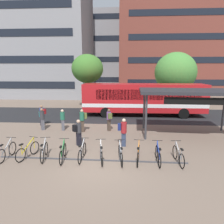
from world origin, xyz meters
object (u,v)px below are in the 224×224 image
Objects in this scene: street_tree_1 at (87,69)px; street_tree_0 at (175,72)px; commuter_black_pack_0 at (63,118)px; city_bus at (143,98)px; parked_bicycle_silver_2 at (44,151)px; parked_bicycle_blue_8 at (158,155)px; transit_shelter at (189,93)px; parked_bicycle_white_5 at (101,154)px; commuter_olive_pack_4 at (83,119)px; parked_bicycle_orange_7 at (138,155)px; commuter_red_pack_6 at (42,114)px; parked_bicycle_yellow_1 at (28,151)px; parked_bicycle_silver_9 at (178,156)px; commuter_teal_pack_1 at (42,117)px; parked_bicycle_green_3 at (63,153)px; commuter_olive_pack_5 at (109,118)px; parked_bicycle_silver_4 at (82,152)px; commuter_navy_pack_3 at (123,130)px; parked_bicycle_silver_6 at (121,155)px; parked_bicycle_silver_0 at (7,152)px; commuter_black_pack_2 at (78,131)px.

street_tree_0 is at bearing 10.95° from street_tree_1.
city_bus is at bearing 109.40° from commuter_black_pack_0.
parked_bicycle_silver_2 is 5.77m from parked_bicycle_blue_8.
parked_bicycle_blue_8 is 5.92m from transit_shelter.
commuter_olive_pack_4 reaches higher than parked_bicycle_white_5.
commuter_red_pack_6 reaches higher than parked_bicycle_orange_7.
commuter_olive_pack_4 reaches higher than parked_bicycle_yellow_1.
city_bus is 1.78× the size of street_tree_0.
parked_bicycle_yellow_1 is 0.98× the size of commuter_olive_pack_4.
parked_bicycle_yellow_1 is 0.25× the size of street_tree_0.
parked_bicycle_silver_9 is 1.01× the size of commuter_teal_pack_1.
commuter_red_pack_6 is at bearing 173.56° from transit_shelter.
parked_bicycle_white_5 is 1.05× the size of commuter_black_pack_0.
parked_bicycle_green_3 is 1.94m from parked_bicycle_white_5.
parked_bicycle_silver_2 is at bearing 127.14° from commuter_olive_pack_5.
street_tree_0 is (7.47, 11.24, 3.33)m from commuter_olive_pack_5.
commuter_red_pack_6 is at bearing 56.47° from parked_bicycle_orange_7.
commuter_black_pack_0 is at bearing 68.32° from commuter_olive_pack_5.
parked_bicycle_silver_9 is 1.02× the size of commuter_red_pack_6.
parked_bicycle_silver_4 is at bearing 1.96° from commuter_teal_pack_1.
parked_bicycle_silver_4 and parked_bicycle_white_5 have the same top height.
commuter_olive_pack_4 is (-3.01, 2.68, 0.00)m from commuter_navy_pack_3.
parked_bicycle_white_5 is at bearing 143.62° from commuter_red_pack_6.
street_tree_0 is (6.51, 16.44, 3.92)m from parked_bicycle_silver_6.
parked_bicycle_silver_2 is at bearing -122.67° from street_tree_0.
commuter_navy_pack_3 is (1.08, 2.10, 0.60)m from parked_bicycle_white_5.
street_tree_1 reaches higher than transit_shelter.
parked_bicycle_white_5 is at bearing 74.35° from city_bus.
street_tree_1 reaches higher than parked_bicycle_silver_0.
parked_bicycle_blue_8 is 1.00× the size of parked_bicycle_silver_9.
city_bus reaches higher than commuter_black_pack_2.
parked_bicycle_yellow_1 and parked_bicycle_silver_4 have the same top height.
street_tree_0 is (12.60, 11.28, 3.32)m from commuter_teal_pack_1.
parked_bicycle_green_3 is at bearing -144.15° from commuter_black_pack_2.
commuter_black_pack_0 is 0.97× the size of commuter_olive_pack_5.
parked_bicycle_silver_9 is (6.74, -0.11, 0.00)m from parked_bicycle_silver_2.
street_tree_0 is at bearing 83.53° from transit_shelter.
parked_bicycle_silver_6 is 5.32m from commuter_olive_pack_5.
city_bus is 7.18× the size of parked_bicycle_yellow_1.
parked_bicycle_green_3 is (1.02, -0.13, 0.00)m from parked_bicycle_silver_2.
parked_bicycle_orange_7 is at bearing 108.24° from commuter_olive_pack_4.
commuter_black_pack_0 reaches higher than parked_bicycle_silver_0.
street_tree_1 is (-4.20, 14.36, 4.32)m from parked_bicycle_silver_6.
parked_bicycle_silver_0 is 20.89m from street_tree_0.
parked_bicycle_white_5 is at bearing -137.79° from transit_shelter.
parked_bicycle_green_3 is 1.00× the size of commuter_olive_pack_4.
commuter_red_pack_6 is (-3.71, 6.38, 0.59)m from parked_bicycle_green_3.
commuter_olive_pack_5 is at bearing 61.65° from city_bus.
street_tree_0 is (3.69, 16.39, 3.92)m from parked_bicycle_silver_9.
parked_bicycle_blue_8 is at bearing -118.12° from transit_shelter.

